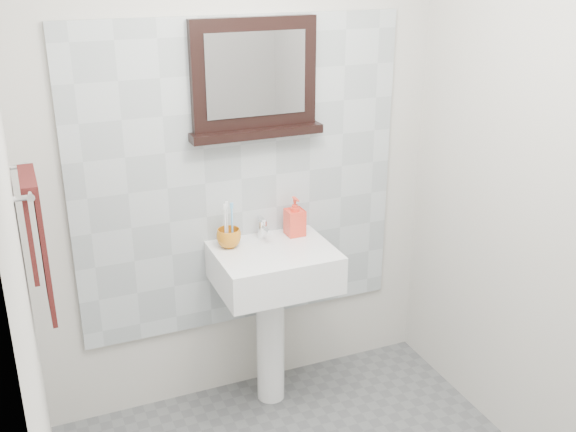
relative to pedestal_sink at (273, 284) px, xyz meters
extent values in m
cube|color=beige|center=(-0.08, 0.23, 0.57)|extent=(2.00, 0.01, 2.50)
cube|color=beige|center=(-1.08, -0.87, 0.57)|extent=(0.01, 2.20, 2.50)
cube|color=#AAB3B8|center=(-0.08, 0.21, 0.47)|extent=(1.60, 0.02, 1.50)
cylinder|color=white|center=(0.00, 0.05, -0.34)|extent=(0.14, 0.14, 0.68)
cube|color=white|center=(0.00, -0.01, 0.09)|extent=(0.55, 0.44, 0.18)
cylinder|color=silver|center=(0.00, -0.03, 0.17)|extent=(0.32, 0.32, 0.02)
cylinder|color=#4C4C4F|center=(0.00, -0.03, 0.18)|extent=(0.04, 0.04, 0.00)
cylinder|color=silver|center=(0.00, 0.14, 0.23)|extent=(0.04, 0.04, 0.09)
cylinder|color=silver|center=(0.00, 0.09, 0.25)|extent=(0.02, 0.10, 0.02)
cube|color=silver|center=(0.00, 0.15, 0.28)|extent=(0.02, 0.07, 0.01)
imported|color=#C67417|center=(-0.18, 0.10, 0.23)|extent=(0.13, 0.13, 0.09)
cylinder|color=white|center=(-0.20, 0.09, 0.29)|extent=(0.01, 0.01, 0.19)
cube|color=white|center=(-0.20, 0.09, 0.39)|extent=(0.01, 0.01, 0.03)
cylinder|color=#67B2EC|center=(-0.17, 0.09, 0.29)|extent=(0.01, 0.01, 0.19)
cube|color=#67B2EC|center=(-0.17, 0.09, 0.39)|extent=(0.01, 0.01, 0.03)
cylinder|color=white|center=(-0.18, 0.12, 0.29)|extent=(0.01, 0.01, 0.19)
cube|color=white|center=(-0.18, 0.12, 0.39)|extent=(0.01, 0.01, 0.03)
imported|color=red|center=(0.16, 0.11, 0.28)|extent=(0.09, 0.09, 0.19)
cube|color=black|center=(-0.01, 0.19, 0.97)|extent=(0.59, 0.06, 0.49)
cube|color=#99999E|center=(-0.01, 0.16, 0.97)|extent=(0.47, 0.01, 0.37)
cube|color=black|center=(-0.01, 0.17, 0.70)|extent=(0.63, 0.11, 0.04)
cylinder|color=silver|center=(-1.02, -0.21, 0.71)|extent=(0.03, 0.40, 0.03)
cylinder|color=silver|center=(-1.05, -0.40, 0.71)|extent=(0.05, 0.02, 0.02)
cylinder|color=silver|center=(-1.05, -0.02, 0.71)|extent=(0.05, 0.02, 0.02)
cube|color=#340F0E|center=(-1.00, -0.21, 0.44)|extent=(0.02, 0.30, 0.52)
cube|color=#340F0E|center=(-1.04, -0.21, 0.53)|extent=(0.02, 0.30, 0.34)
cube|color=#340F0E|center=(-1.02, -0.21, 0.72)|extent=(0.06, 0.30, 0.03)
camera|label=1|loc=(-1.04, -2.68, 1.48)|focal=42.00mm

